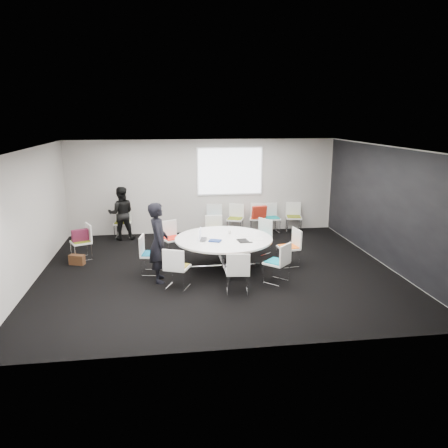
{
  "coord_description": "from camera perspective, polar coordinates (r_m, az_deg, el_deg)",
  "views": [
    {
      "loc": [
        -1.15,
        -9.43,
        3.48
      ],
      "look_at": [
        0.2,
        0.4,
        1.0
      ],
      "focal_mm": 35.0,
      "sensor_mm": 36.0,
      "label": 1
    }
  ],
  "objects": [
    {
      "name": "tablet_folio",
      "position": [
        9.8,
        -1.18,
        -2.19
      ],
      "size": [
        0.32,
        0.29,
        0.03
      ],
      "primitive_type": "cube",
      "rotation": [
        0.0,
        0.0,
        -0.4
      ],
      "color": "navy",
      "rests_on": "conference_table"
    },
    {
      "name": "chair_ring_d",
      "position": [
        11.17,
        -6.78,
        -2.75
      ],
      "size": [
        0.61,
        0.6,
        0.88
      ],
      "rotation": [
        0.0,
        0.0,
        3.59
      ],
      "color": "silver",
      "rests_on": "ground"
    },
    {
      "name": "cup",
      "position": [
        10.4,
        0.72,
        -1.05
      ],
      "size": [
        0.08,
        0.08,
        0.09
      ],
      "primitive_type": "cylinder",
      "color": "white",
      "rests_on": "conference_table"
    },
    {
      "name": "laptop",
      "position": [
        9.91,
        -2.43,
        -2.02
      ],
      "size": [
        0.27,
        0.36,
        0.03
      ],
      "primitive_type": "imported",
      "rotation": [
        0.0,
        0.0,
        1.36
      ],
      "color": "#333338",
      "rests_on": "conference_table"
    },
    {
      "name": "projection_screen",
      "position": [
        13.14,
        0.79,
        6.9
      ],
      "size": [
        1.9,
        0.03,
        1.35
      ],
      "primitive_type": "cube",
      "color": "white",
      "rests_on": "room_shell"
    },
    {
      "name": "chair_ring_a",
      "position": [
        10.47,
        8.45,
        -3.94
      ],
      "size": [
        0.52,
        0.53,
        0.88
      ],
      "rotation": [
        0.0,
        0.0,
        1.74
      ],
      "color": "silver",
      "rests_on": "ground"
    },
    {
      "name": "laptop_lid",
      "position": [
        9.98,
        -3.12,
        -1.21
      ],
      "size": [
        0.07,
        0.3,
        0.22
      ],
      "primitive_type": "cube",
      "rotation": [
        0.0,
        0.0,
        1.39
      ],
      "color": "silver",
      "rests_on": "conference_table"
    },
    {
      "name": "chair_back_a",
      "position": [
        13.08,
        -1.29,
        -0.16
      ],
      "size": [
        0.52,
        0.51,
        0.88
      ],
      "rotation": [
        0.0,
        0.0,
        3.0
      ],
      "color": "silver",
      "rests_on": "ground"
    },
    {
      "name": "chair_back_c",
      "position": [
        13.28,
        4.41,
        0.02
      ],
      "size": [
        0.56,
        0.55,
        0.88
      ],
      "rotation": [
        0.0,
        0.0,
        2.88
      ],
      "color": "silver",
      "rests_on": "ground"
    },
    {
      "name": "chair_back_b",
      "position": [
        13.16,
        1.47,
        -0.07
      ],
      "size": [
        0.59,
        0.58,
        0.88
      ],
      "rotation": [
        0.0,
        0.0,
        2.79
      ],
      "color": "silver",
      "rests_on": "ground"
    },
    {
      "name": "chair_ring_b",
      "position": [
        11.32,
        4.76,
        -2.47
      ],
      "size": [
        0.63,
        0.64,
        0.88
      ],
      "rotation": [
        0.0,
        0.0,
        2.2
      ],
      "color": "silver",
      "rests_on": "ground"
    },
    {
      "name": "person_back",
      "position": [
        12.76,
        -13.28,
        1.37
      ],
      "size": [
        0.78,
        0.63,
        1.53
      ],
      "primitive_type": "imported",
      "rotation": [
        0.0,
        0.0,
        3.21
      ],
      "color": "black",
      "rests_on": "ground"
    },
    {
      "name": "room_shell",
      "position": [
        9.74,
        -0.3,
        1.7
      ],
      "size": [
        8.08,
        7.08,
        2.88
      ],
      "color": "black",
      "rests_on": "ground"
    },
    {
      "name": "papers_front",
      "position": [
        10.0,
        4.29,
        -1.97
      ],
      "size": [
        0.3,
        0.22,
        0.0
      ],
      "primitive_type": "cube",
      "rotation": [
        0.0,
        0.0,
        -0.02
      ],
      "color": "silver",
      "rests_on": "conference_table"
    },
    {
      "name": "person_main",
      "position": [
        9.35,
        -8.55,
        -2.4
      ],
      "size": [
        0.43,
        0.64,
        1.72
      ],
      "primitive_type": "imported",
      "rotation": [
        0.0,
        0.0,
        1.6
      ],
      "color": "black",
      "rests_on": "ground"
    },
    {
      "name": "phone",
      "position": [
        9.73,
        3.35,
        -2.39
      ],
      "size": [
        0.15,
        0.08,
        0.01
      ],
      "primitive_type": "cube",
      "rotation": [
        0.0,
        0.0,
        -0.1
      ],
      "color": "black",
      "rests_on": "conference_table"
    },
    {
      "name": "chair_ring_f",
      "position": [
        9.1,
        -6.12,
        -6.68
      ],
      "size": [
        0.6,
        0.59,
        0.88
      ],
      "rotation": [
        0.0,
        0.0,
        5.88
      ],
      "color": "silver",
      "rests_on": "ground"
    },
    {
      "name": "chair_person_back",
      "position": [
        13.04,
        -13.09,
        -0.58
      ],
      "size": [
        0.5,
        0.49,
        0.88
      ],
      "rotation": [
        0.0,
        0.0,
        3.05
      ],
      "color": "silver",
      "rests_on": "ground"
    },
    {
      "name": "chair_ring_h",
      "position": [
        9.4,
        6.92,
        -6.01
      ],
      "size": [
        0.64,
        0.64,
        0.88
      ],
      "rotation": [
        0.0,
        0.0,
        7.08
      ],
      "color": "silver",
      "rests_on": "ground"
    },
    {
      "name": "papers_right",
      "position": [
        10.26,
        2.42,
        -1.52
      ],
      "size": [
        0.33,
        0.26,
        0.0
      ],
      "primitive_type": "cube",
      "rotation": [
        0.0,
        0.0,
        0.17
      ],
      "color": "white",
      "rests_on": "conference_table"
    },
    {
      "name": "chair_back_d",
      "position": [
        13.34,
        6.21,
        0.04
      ],
      "size": [
        0.5,
        0.48,
        0.88
      ],
      "rotation": [
        0.0,
        0.0,
        3.22
      ],
      "color": "silver",
      "rests_on": "ground"
    },
    {
      "name": "chair_ring_e",
      "position": [
        9.99,
        -9.5,
        -4.88
      ],
      "size": [
        0.51,
        0.52,
        0.88
      ],
      "rotation": [
        0.0,
        0.0,
        4.56
      ],
      "color": "silver",
      "rests_on": "ground"
    },
    {
      "name": "chair_spare_left",
      "position": [
        11.36,
        -18.05,
        -3.06
      ],
      "size": [
        0.6,
        0.61,
        0.88
      ],
      "rotation": [
        0.0,
        0.0,
        2.01
      ],
      "color": "silver",
      "rests_on": "ground"
    },
    {
      "name": "chair_back_e",
      "position": [
        13.57,
        9.06,
        0.18
      ],
      "size": [
        0.53,
        0.52,
        0.88
      ],
      "rotation": [
        0.0,
        0.0,
        2.97
      ],
      "color": "silver",
      "rests_on": "ground"
    },
    {
      "name": "red_jacket",
      "position": [
        12.97,
        4.63,
        1.6
      ],
      "size": [
        0.46,
        0.24,
        0.36
      ],
      "primitive_type": "cube",
      "rotation": [
        0.17,
        0.0,
        0.18
      ],
      "color": "#9E2113",
      "rests_on": "chair_back_c"
    },
    {
      "name": "maroon_bag",
      "position": [
        11.27,
        -18.26,
        -1.4
      ],
      "size": [
        0.42,
        0.29,
        0.28
      ],
      "primitive_type": "cube",
      "rotation": [
        0.0,
        0.0,
        0.42
      ],
      "color": "#58172E",
      "rests_on": "chair_spare_left"
    },
    {
      "name": "notebook_black",
      "position": [
        9.81,
        2.5,
        -2.2
      ],
      "size": [
        0.26,
        0.33,
        0.02
      ],
      "primitive_type": "cube",
      "rotation": [
        0.0,
        0.0,
        0.13
      ],
      "color": "black",
      "rests_on": "conference_table"
    },
    {
      "name": "brown_bag",
      "position": [
        11.05,
        -18.65,
        -4.44
      ],
      "size": [
        0.39,
        0.27,
        0.24
      ],
      "primitive_type": "cube",
      "rotation": [
        0.0,
        0.0,
        -0.33
      ],
      "color": "#422615",
      "rests_on": "ground"
    },
    {
      "name": "chair_ring_c",
      "position": [
        11.63,
        -1.23,
        -1.97
      ],
      "size": [
        0.46,
        0.45,
        0.88
      ],
      "rotation": [
        0.0,
        0.0,
        3.15
      ],
      "color": "silver",
      "rests_on": "ground"
    },
    {
      "name": "chair_ring_g",
      "position": [
        8.81,
        1.79,
        -7.3
      ],
      "size": [
        0.51,
        0.5,
        0.88
      ],
      "rotation": [
        0.0,
        0.0,
        6.17
      ],
      "color": "silver",
      "rests_on": "ground"
    },
    {
      "name": "conference_table",
      "position": [
        10.11,
        -0.05,
        -2.86
      ],
      "size": [
        2.25,
        2.25,
        0.73
      ],
      "color": "silver",
      "rests_on": "ground"
    }
  ]
}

